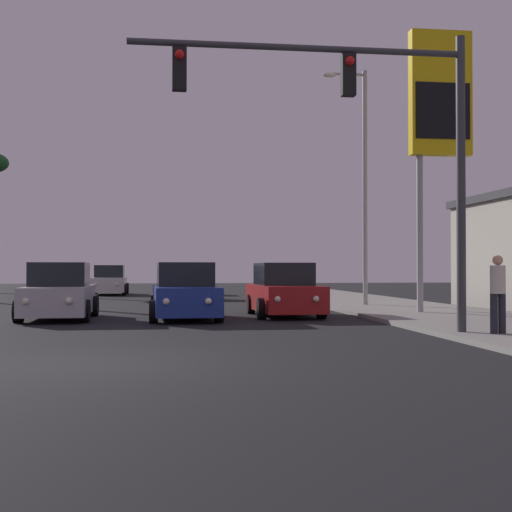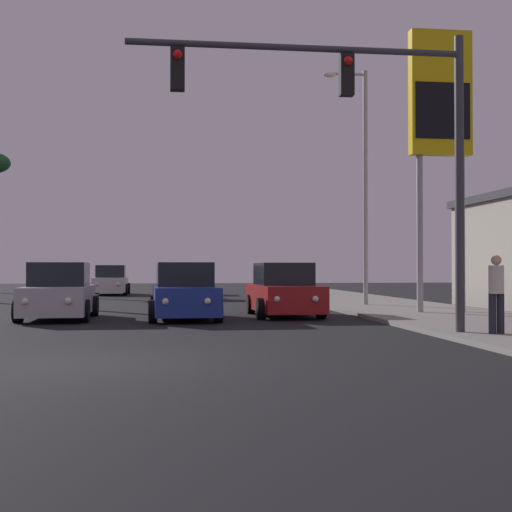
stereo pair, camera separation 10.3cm
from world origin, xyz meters
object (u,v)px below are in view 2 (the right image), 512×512
car_black (179,283)px  car_red (284,292)px  traffic_light_mast (367,119)px  gas_station_sign (440,109)px  car_white (111,281)px  pedestrian_on_sidewalk (496,291)px  car_blue (185,294)px  car_silver (59,294)px  car_tan (180,281)px  street_lamp (362,174)px

car_black → car_red: bearing=103.7°
traffic_light_mast → car_red: bearing=94.8°
traffic_light_mast → gas_station_sign: size_ratio=0.82×
car_black → car_white: same height
car_black → traffic_light_mast: bearing=100.8°
car_red → pedestrian_on_sidewalk: size_ratio=2.60×
car_blue → car_silver: bearing=-9.5°
car_blue → gas_station_sign: gas_station_sign is taller
car_blue → car_red: 3.29m
car_tan → traffic_light_mast: traffic_light_mast is taller
car_silver → car_white: bearing=-91.3°
car_silver → traffic_light_mast: 10.79m
car_blue → car_red: size_ratio=1.00×
car_tan → car_silver: 20.43m
car_red → street_lamp: size_ratio=0.48×
car_blue → pedestrian_on_sidewalk: size_ratio=2.60×
pedestrian_on_sidewalk → car_silver: bearing=144.4°
car_black → car_red: same height
car_blue → car_red: bearing=-164.3°
car_red → pedestrian_on_sidewalk: (3.30, -7.75, 0.27)m
car_red → car_white: bearing=-72.7°
traffic_light_mast → street_lamp: size_ratio=0.82×
car_tan → car_white: bearing=4.9°
car_tan → pedestrian_on_sidewalk: bearing=102.9°
car_black → traffic_light_mast: (3.68, -20.55, 3.97)m
car_silver → traffic_light_mast: (7.44, -6.73, 3.97)m
car_blue → traffic_light_mast: 8.30m
car_silver → street_lamp: size_ratio=0.48×
car_tan → car_red: same height
car_silver → car_tan: bearing=-102.5°
car_black → gas_station_sign: size_ratio=0.48×
traffic_light_mast → car_black: bearing=100.2°
car_black → car_red: size_ratio=0.99×
pedestrian_on_sidewalk → car_red: bearing=113.0°
car_blue → car_red: (3.14, 1.00, 0.00)m
car_blue → car_silver: same height
car_red → pedestrian_on_sidewalk: 8.42m
traffic_light_mast → gas_station_sign: gas_station_sign is taller
car_blue → traffic_light_mast: traffic_light_mast is taller
gas_station_sign → pedestrian_on_sidewalk: (-1.73, -7.40, -5.58)m
traffic_light_mast → pedestrian_on_sidewalk: bearing=-10.6°
car_white → street_lamp: 18.71m
car_black → car_silver: bearing=75.5°
car_black → street_lamp: (6.85, -8.88, 4.36)m
traffic_light_mast → street_lamp: 12.10m
car_black → car_silver: 14.32m
car_red → car_silver: size_ratio=1.00×
traffic_light_mast → street_lamp: (3.17, 11.67, 0.39)m
car_tan → pedestrian_on_sidewalk: pedestrian_on_sidewalk is taller
car_silver → pedestrian_on_sidewalk: bearing=143.1°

